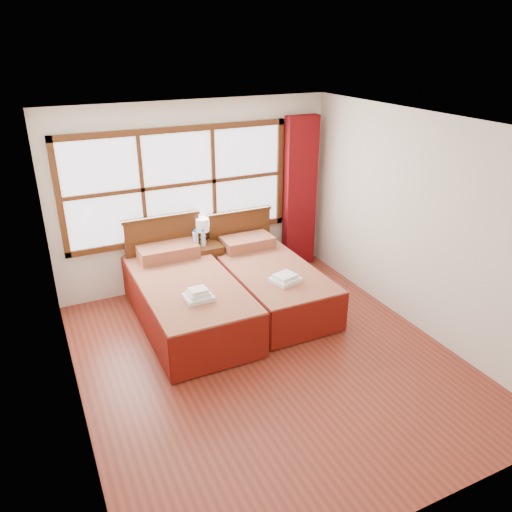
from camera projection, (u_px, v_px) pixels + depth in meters
name	position (u px, v px, depth m)	size (l,w,h in m)	color
floor	(268.00, 359.00, 5.63)	(4.50, 4.50, 0.00)	maroon
ceiling	(270.00, 125.00, 4.58)	(4.50, 4.50, 0.00)	white
wall_back	(196.00, 196.00, 6.96)	(4.00, 4.00, 0.00)	silver
wall_left	(63.00, 294.00, 4.32)	(4.50, 4.50, 0.00)	silver
wall_right	(420.00, 225.00, 5.90)	(4.50, 4.50, 0.00)	silver
window	(179.00, 185.00, 6.75)	(3.16, 0.06, 1.56)	white
curtain	(300.00, 193.00, 7.53)	(0.50, 0.16, 2.30)	maroon
bed_left	(186.00, 297.00, 6.27)	(1.15, 2.23, 1.12)	#40220D
bed_right	(268.00, 281.00, 6.73)	(1.06, 2.08, 1.03)	#40220D
nightstand	(203.00, 266.00, 7.13)	(0.50, 0.49, 0.66)	#4F2811
towels_left	(198.00, 295.00, 5.67)	(0.32, 0.28, 0.13)	white
towels_right	(285.00, 278.00, 6.18)	(0.39, 0.36, 0.10)	white
lamp	(202.00, 226.00, 6.97)	(0.18, 0.18, 0.36)	#B49639
bottle_near	(196.00, 240.00, 6.80)	(0.07, 0.07, 0.28)	silver
bottle_far	(203.00, 239.00, 6.91)	(0.06, 0.06, 0.24)	silver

